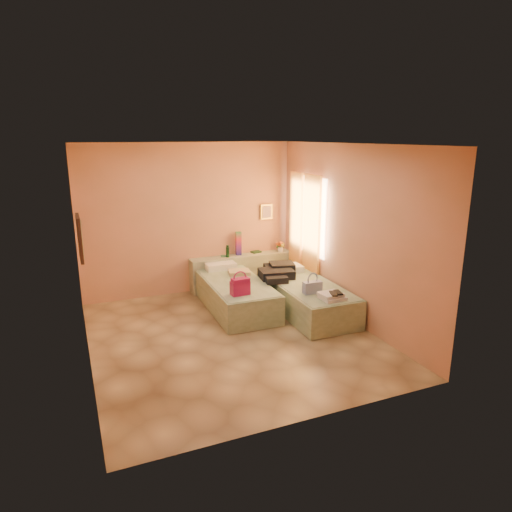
% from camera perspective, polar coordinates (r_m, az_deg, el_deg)
% --- Properties ---
extents(ground, '(4.50, 4.50, 0.00)m').
position_cam_1_polar(ground, '(6.93, -3.04, -10.03)').
color(ground, tan).
rests_on(ground, ground).
extents(room_walls, '(4.02, 4.51, 2.81)m').
position_cam_1_polar(room_walls, '(6.98, -3.24, 5.55)').
color(room_walls, tan).
rests_on(room_walls, ground).
extents(headboard_ledge, '(2.05, 0.30, 0.65)m').
position_cam_1_polar(headboard_ledge, '(8.98, -1.78, -1.90)').
color(headboard_ledge, '#AAB695').
rests_on(headboard_ledge, ground).
extents(bed_left, '(0.94, 2.02, 0.50)m').
position_cam_1_polar(bed_left, '(7.89, -2.58, -4.88)').
color(bed_left, '#A4B995').
rests_on(bed_left, ground).
extents(bed_right, '(0.94, 2.02, 0.50)m').
position_cam_1_polar(bed_right, '(7.75, 6.43, -5.34)').
color(bed_right, '#A4B995').
rests_on(bed_right, ground).
extents(water_bottle, '(0.07, 0.07, 0.23)m').
position_cam_1_polar(water_bottle, '(8.72, -3.57, 0.57)').
color(water_bottle, '#153B20').
rests_on(water_bottle, headboard_ledge).
extents(rainbow_box, '(0.11, 0.11, 0.46)m').
position_cam_1_polar(rainbow_box, '(8.86, -2.21, 1.57)').
color(rainbow_box, '#AA1451').
rests_on(rainbow_box, headboard_ledge).
extents(small_dish, '(0.14, 0.14, 0.03)m').
position_cam_1_polar(small_dish, '(8.79, -4.09, -0.00)').
color(small_dish, '#52966E').
rests_on(small_dish, headboard_ledge).
extents(green_book, '(0.22, 0.18, 0.03)m').
position_cam_1_polar(green_book, '(9.08, 0.00, 0.53)').
color(green_book, '#274A2B').
rests_on(green_book, headboard_ledge).
extents(flower_vase, '(0.21, 0.21, 0.24)m').
position_cam_1_polar(flower_vase, '(9.16, 3.08, 1.32)').
color(flower_vase, white).
rests_on(flower_vase, headboard_ledge).
extents(magenta_handbag, '(0.30, 0.18, 0.27)m').
position_cam_1_polar(magenta_handbag, '(7.13, -2.01, -3.80)').
color(magenta_handbag, '#AA1451').
rests_on(magenta_handbag, bed_left).
extents(khaki_garment, '(0.44, 0.38, 0.06)m').
position_cam_1_polar(khaki_garment, '(8.20, -2.12, -2.03)').
color(khaki_garment, tan).
rests_on(khaki_garment, bed_left).
extents(clothes_pile, '(0.75, 0.75, 0.19)m').
position_cam_1_polar(clothes_pile, '(8.00, 2.90, -2.02)').
color(clothes_pile, black).
rests_on(clothes_pile, bed_right).
extents(blue_handbag, '(0.30, 0.13, 0.19)m').
position_cam_1_polar(blue_handbag, '(7.25, 7.06, -3.92)').
color(blue_handbag, '#465CAA').
rests_on(blue_handbag, bed_right).
extents(towel_stack, '(0.35, 0.31, 0.10)m').
position_cam_1_polar(towel_stack, '(7.04, 9.54, -4.98)').
color(towel_stack, white).
rests_on(towel_stack, bed_right).
extents(sandal_pair, '(0.22, 0.25, 0.02)m').
position_cam_1_polar(sandal_pair, '(7.00, 9.99, -4.60)').
color(sandal_pair, black).
rests_on(sandal_pair, towel_stack).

